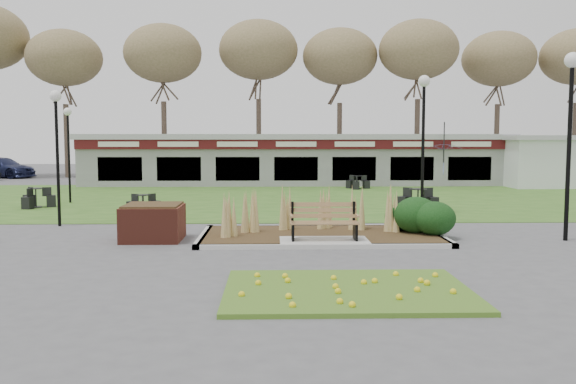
{
  "coord_description": "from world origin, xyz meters",
  "views": [
    {
      "loc": [
        -1.27,
        -14.83,
        2.64
      ],
      "look_at": [
        -0.85,
        2.0,
        1.17
      ],
      "focal_mm": 38.0,
      "sensor_mm": 36.0,
      "label": 1
    }
  ],
  "objects_px": {
    "brick_planter": "(153,222)",
    "car_blue": "(2,168)",
    "lamp_post_mid_left": "(57,128)",
    "bistro_set_c": "(418,204)",
    "bistro_set_b": "(143,207)",
    "lamp_post_near_right": "(571,104)",
    "park_bench": "(324,221)",
    "bistro_set_d": "(357,184)",
    "food_pavilion": "(295,159)",
    "lamp_post_far_right": "(424,114)",
    "bistro_set_a": "(36,201)",
    "lamp_post_far_left": "(68,134)",
    "patio_umbrella": "(444,159)",
    "service_hut": "(544,161)"
  },
  "relations": [
    {
      "from": "food_pavilion",
      "to": "lamp_post_far_right",
      "type": "distance_m",
      "value": 14.55
    },
    {
      "from": "lamp_post_near_right",
      "to": "brick_planter",
      "type": "bearing_deg",
      "value": 178.22
    },
    {
      "from": "lamp_post_near_right",
      "to": "lamp_post_far_left",
      "type": "height_order",
      "value": "lamp_post_near_right"
    },
    {
      "from": "service_hut",
      "to": "bistro_set_c",
      "type": "height_order",
      "value": "service_hut"
    },
    {
      "from": "patio_umbrella",
      "to": "bistro_set_d",
      "type": "bearing_deg",
      "value": -168.29
    },
    {
      "from": "lamp_post_far_right",
      "to": "car_blue",
      "type": "height_order",
      "value": "lamp_post_far_right"
    },
    {
      "from": "service_hut",
      "to": "lamp_post_far_right",
      "type": "relative_size",
      "value": 0.92
    },
    {
      "from": "lamp_post_mid_left",
      "to": "lamp_post_far_right",
      "type": "distance_m",
      "value": 11.92
    },
    {
      "from": "service_hut",
      "to": "bistro_set_d",
      "type": "distance_m",
      "value": 10.44
    },
    {
      "from": "bistro_set_c",
      "to": "bistro_set_d",
      "type": "distance_m",
      "value": 9.98
    },
    {
      "from": "lamp_post_far_right",
      "to": "brick_planter",
      "type": "bearing_deg",
      "value": -148.46
    },
    {
      "from": "park_bench",
      "to": "lamp_post_far_right",
      "type": "bearing_deg",
      "value": 56.25
    },
    {
      "from": "park_bench",
      "to": "lamp_post_mid_left",
      "type": "height_order",
      "value": "lamp_post_mid_left"
    },
    {
      "from": "lamp_post_mid_left",
      "to": "lamp_post_far_left",
      "type": "height_order",
      "value": "lamp_post_mid_left"
    },
    {
      "from": "lamp_post_far_right",
      "to": "bistro_set_b",
      "type": "xyz_separation_m",
      "value": [
        -9.78,
        0.67,
        -3.27
      ]
    },
    {
      "from": "bistro_set_b",
      "to": "lamp_post_mid_left",
      "type": "bearing_deg",
      "value": -120.91
    },
    {
      "from": "lamp_post_near_right",
      "to": "car_blue",
      "type": "bearing_deg",
      "value": 134.65
    },
    {
      "from": "lamp_post_near_right",
      "to": "bistro_set_a",
      "type": "distance_m",
      "value": 18.76
    },
    {
      "from": "lamp_post_far_left",
      "to": "bistro_set_c",
      "type": "relative_size",
      "value": 2.62
    },
    {
      "from": "brick_planter",
      "to": "car_blue",
      "type": "relative_size",
      "value": 0.32
    },
    {
      "from": "lamp_post_far_right",
      "to": "bistro_set_d",
      "type": "height_order",
      "value": "lamp_post_far_right"
    },
    {
      "from": "lamp_post_mid_left",
      "to": "bistro_set_c",
      "type": "height_order",
      "value": "lamp_post_mid_left"
    },
    {
      "from": "park_bench",
      "to": "bistro_set_d",
      "type": "height_order",
      "value": "park_bench"
    },
    {
      "from": "food_pavilion",
      "to": "lamp_post_near_right",
      "type": "bearing_deg",
      "value": -71.81
    },
    {
      "from": "lamp_post_mid_left",
      "to": "bistro_set_b",
      "type": "xyz_separation_m",
      "value": [
        1.87,
        3.13,
        -2.74
      ]
    },
    {
      "from": "lamp_post_far_right",
      "to": "bistro_set_b",
      "type": "relative_size",
      "value": 4.0
    },
    {
      "from": "brick_planter",
      "to": "bistro_set_a",
      "type": "xyz_separation_m",
      "value": [
        -5.95,
        7.59,
        -0.21
      ]
    },
    {
      "from": "bistro_set_c",
      "to": "food_pavilion",
      "type": "bearing_deg",
      "value": 107.2
    },
    {
      "from": "lamp_post_near_right",
      "to": "car_blue",
      "type": "relative_size",
      "value": 1.02
    },
    {
      "from": "food_pavilion",
      "to": "lamp_post_far_left",
      "type": "xyz_separation_m",
      "value": [
        -9.63,
        -9.61,
        1.37
      ]
    },
    {
      "from": "bistro_set_a",
      "to": "car_blue",
      "type": "bearing_deg",
      "value": 116.86
    },
    {
      "from": "bistro_set_b",
      "to": "bistro_set_a",
      "type": "bearing_deg",
      "value": 157.83
    },
    {
      "from": "lamp_post_far_right",
      "to": "bistro_set_c",
      "type": "relative_size",
      "value": 3.23
    },
    {
      "from": "lamp_post_far_right",
      "to": "bistro_set_d",
      "type": "xyz_separation_m",
      "value": [
        -0.73,
        10.9,
        -3.25
      ]
    },
    {
      "from": "park_bench",
      "to": "bistro_set_d",
      "type": "distance_m",
      "value": 17.05
    },
    {
      "from": "bistro_set_c",
      "to": "car_blue",
      "type": "xyz_separation_m",
      "value": [
        -23.67,
        19.95,
        0.4
      ]
    },
    {
      "from": "patio_umbrella",
      "to": "lamp_post_mid_left",
      "type": "bearing_deg",
      "value": -137.64
    },
    {
      "from": "food_pavilion",
      "to": "car_blue",
      "type": "relative_size",
      "value": 5.2
    },
    {
      "from": "lamp_post_far_right",
      "to": "patio_umbrella",
      "type": "distance_m",
      "value": 12.73
    },
    {
      "from": "brick_planter",
      "to": "bistro_set_c",
      "type": "xyz_separation_m",
      "value": [
        8.4,
        6.05,
        -0.19
      ]
    },
    {
      "from": "lamp_post_far_right",
      "to": "bistro_set_a",
      "type": "relative_size",
      "value": 3.51
    },
    {
      "from": "bistro_set_a",
      "to": "bistro_set_d",
      "type": "relative_size",
      "value": 1.09
    },
    {
      "from": "lamp_post_far_left",
      "to": "car_blue",
      "type": "relative_size",
      "value": 0.82
    },
    {
      "from": "lamp_post_far_left",
      "to": "car_blue",
      "type": "height_order",
      "value": "lamp_post_far_left"
    },
    {
      "from": "lamp_post_mid_left",
      "to": "car_blue",
      "type": "distance_m",
      "value": 26.33
    },
    {
      "from": "food_pavilion",
      "to": "bistro_set_b",
      "type": "bearing_deg",
      "value": -113.99
    },
    {
      "from": "lamp_post_far_left",
      "to": "bistro_set_c",
      "type": "distance_m",
      "value": 14.25
    },
    {
      "from": "brick_planter",
      "to": "lamp_post_far_right",
      "type": "bearing_deg",
      "value": 31.54
    },
    {
      "from": "patio_umbrella",
      "to": "car_blue",
      "type": "xyz_separation_m",
      "value": [
        -27.67,
        9.0,
        -0.86
      ]
    },
    {
      "from": "lamp_post_far_left",
      "to": "bistro_set_c",
      "type": "xyz_separation_m",
      "value": [
        13.63,
        -3.3,
        -2.55
      ]
    }
  ]
}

